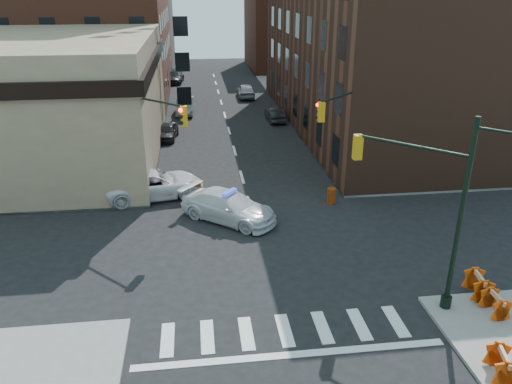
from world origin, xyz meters
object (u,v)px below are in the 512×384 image
object	(u,v)px
barricade_nw_a	(144,183)
police_car	(229,207)
barricade_se_a	(478,285)
parked_car_wfar	(185,106)
pickup	(154,184)
pedestrian_a	(78,190)
parked_car_wnear	(167,131)
barrel_road	(332,196)
barrel_bank	(196,190)
parked_car_enear	(275,115)
pedestrian_b	(70,192)

from	to	relation	value
barricade_nw_a	police_car	bearing A→B (deg)	-46.78
barricade_se_a	barricade_nw_a	world-z (taller)	same
parked_car_wfar	police_car	bearing A→B (deg)	-81.52
police_car	pickup	world-z (taller)	pickup
parked_car_wfar	pedestrian_a	world-z (taller)	pedestrian_a
parked_car_wnear	barrel_road	world-z (taller)	parked_car_wnear
barricade_se_a	barricade_nw_a	distance (m)	20.30
barricade_nw_a	barricade_se_a	bearing A→B (deg)	-46.47
police_car	barrel_bank	distance (m)	3.77
police_car	parked_car_enear	bearing A→B (deg)	22.46
parked_car_enear	barricade_nw_a	distance (m)	20.25
barrel_bank	pedestrian_a	bearing A→B (deg)	-174.92
pedestrian_b	parked_car_enear	bearing A→B (deg)	61.60
parked_car_enear	barrel_bank	bearing A→B (deg)	64.55
barricade_se_a	pickup	bearing A→B (deg)	56.25
barricade_nw_a	parked_car_wnear	bearing A→B (deg)	81.15
pickup	parked_car_wfar	size ratio (longest dim) A/B	1.25
pedestrian_b	barricade_nw_a	world-z (taller)	pedestrian_b
barricade_nw_a	parked_car_enear	bearing A→B (deg)	52.29
barrel_road	parked_car_enear	bearing A→B (deg)	90.83
pedestrian_a	barricade_nw_a	bearing A→B (deg)	25.76
barrel_bank	barricade_nw_a	size ratio (longest dim) A/B	0.83
pickup	barricade_se_a	bearing A→B (deg)	-144.48
parked_car_wnear	barrel_bank	size ratio (longest dim) A/B	3.53
barrel_road	barricade_nw_a	world-z (taller)	barricade_nw_a
barrel_bank	barricade_se_a	bearing A→B (deg)	-46.46
parked_car_wfar	pedestrian_a	bearing A→B (deg)	-102.04
parked_car_wnear	pedestrian_b	bearing A→B (deg)	-102.98
barrel_road	barricade_se_a	xyz separation A→B (m)	(3.50, -10.57, 0.17)
parked_car_wnear	parked_car_wfar	xyz separation A→B (m)	(1.52, 9.11, 0.13)
pedestrian_b	parked_car_wnear	bearing A→B (deg)	80.66
pedestrian_a	parked_car_wnear	bearing A→B (deg)	68.78
pickup	pedestrian_a	world-z (taller)	pedestrian_a
pickup	parked_car_wfar	distance (m)	22.00
pickup	police_car	bearing A→B (deg)	-144.12
pickup	parked_car_wfar	xyz separation A→B (m)	(1.82, 21.93, -0.05)
pickup	barrel_road	xyz separation A→B (m)	(10.80, -2.33, -0.36)
parked_car_wfar	pedestrian_b	world-z (taller)	pedestrian_b
police_car	barrel_bank	xyz separation A→B (m)	(-1.78, 3.32, -0.27)
parked_car_wnear	barricade_nw_a	distance (m)	12.07
police_car	parked_car_enear	world-z (taller)	police_car
parked_car_wnear	barrel_bank	bearing A→B (deg)	-73.19
pickup	parked_car_wfar	world-z (taller)	pickup
parked_car_wnear	barricade_nw_a	world-z (taller)	parked_car_wnear
parked_car_wfar	parked_car_wnear	bearing A→B (deg)	-96.64
parked_car_wnear	barricade_se_a	world-z (taller)	parked_car_wnear
pedestrian_a	barrel_road	bearing A→B (deg)	-7.28
pickup	parked_car_wnear	bearing A→B (deg)	-13.77
pedestrian_b	police_car	bearing A→B (deg)	-5.65
parked_car_enear	barricade_se_a	bearing A→B (deg)	95.08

